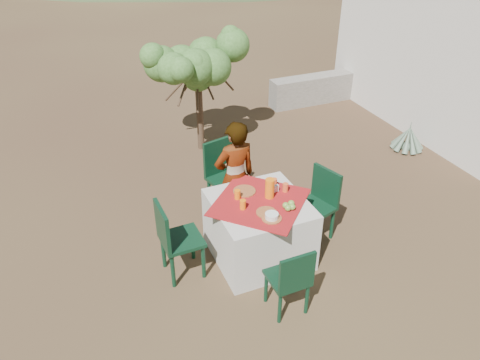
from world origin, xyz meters
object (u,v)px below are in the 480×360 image
(person, at_px, (235,177))
(agave, at_px, (408,139))
(chair_near, at_px, (291,279))
(juice_pitcher, at_px, (270,188))
(chair_left, at_px, (174,237))
(chair_right, at_px, (319,201))
(shrub_tree, at_px, (200,69))
(chair_far, at_px, (225,173))
(table, at_px, (259,229))

(person, relative_size, agave, 2.56)
(chair_near, distance_m, juice_pitcher, 1.07)
(chair_left, height_order, chair_right, chair_left)
(shrub_tree, height_order, juice_pitcher, shrub_tree)
(juice_pitcher, bearing_deg, person, 106.81)
(chair_right, distance_m, juice_pitcher, 0.78)
(chair_right, bearing_deg, chair_left, -107.30)
(chair_far, bearing_deg, juice_pitcher, -94.89)
(chair_near, distance_m, person, 1.57)
(table, distance_m, chair_near, 0.93)
(table, height_order, agave, table)
(table, relative_size, person, 0.89)
(chair_right, bearing_deg, shrub_tree, 173.15)
(table, bearing_deg, chair_near, -94.87)
(person, xyz_separation_m, juice_pitcher, (0.18, -0.59, 0.15))
(table, bearing_deg, person, 93.52)
(chair_left, relative_size, chair_right, 1.03)
(table, distance_m, person, 0.72)
(chair_far, height_order, person, person)
(chair_near, relative_size, agave, 1.44)
(chair_far, xyz_separation_m, agave, (3.39, 0.41, -0.36))
(chair_near, bearing_deg, chair_far, -92.63)
(chair_far, xyz_separation_m, juice_pitcher, (0.16, -1.00, 0.33))
(shrub_tree, bearing_deg, chair_left, -114.30)
(table, bearing_deg, juice_pitcher, 16.56)
(chair_near, bearing_deg, shrub_tree, -96.43)
(chair_far, bearing_deg, chair_near, -105.61)
(chair_left, xyz_separation_m, chair_right, (1.80, 0.01, -0.02))
(chair_left, bearing_deg, table, -95.36)
(chair_near, bearing_deg, juice_pitcher, -103.63)
(agave, bearing_deg, chair_right, -151.55)
(chair_left, xyz_separation_m, agave, (4.35, 1.39, -0.33))
(table, xyz_separation_m, chair_left, (-0.98, 0.06, 0.14))
(chair_left, bearing_deg, agave, -74.26)
(person, bearing_deg, chair_far, -97.68)
(chair_near, xyz_separation_m, agave, (3.45, 2.37, -0.26))
(chair_right, bearing_deg, chair_far, -156.85)
(chair_near, bearing_deg, agave, -146.40)
(chair_left, bearing_deg, shrub_tree, -26.35)
(chair_near, xyz_separation_m, chair_left, (-0.90, 0.98, 0.06))
(chair_far, bearing_deg, chair_left, -148.12)
(chair_right, relative_size, juice_pitcher, 3.91)
(agave, xyz_separation_m, juice_pitcher, (-3.23, -1.41, 0.69))
(chair_far, height_order, chair_left, chair_far)
(chair_near, relative_size, chair_right, 0.91)
(chair_far, relative_size, chair_right, 1.09)
(person, bearing_deg, agave, -171.46)
(chair_far, bearing_deg, shrub_tree, 66.54)
(shrub_tree, bearing_deg, person, -98.30)
(chair_left, height_order, person, person)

